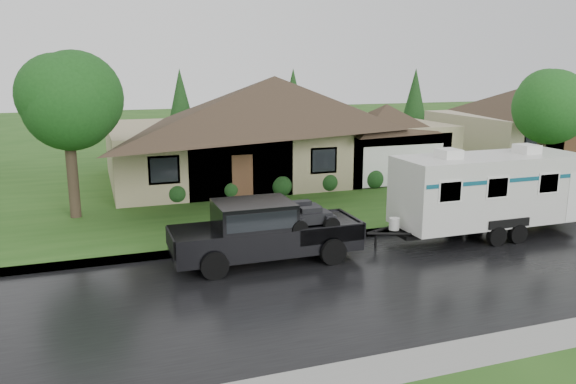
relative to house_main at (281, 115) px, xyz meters
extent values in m
plane|color=#265119|center=(-2.29, -13.84, -3.59)|extent=(140.00, 140.00, 0.00)
cube|color=black|center=(-2.29, -15.84, -3.59)|extent=(140.00, 8.00, 0.01)
cube|color=gray|center=(-2.29, -11.59, -3.52)|extent=(140.00, 0.50, 0.15)
cube|color=#265119|center=(-2.29, 1.16, -3.52)|extent=(140.00, 26.00, 0.15)
cube|color=tan|center=(-0.29, 0.16, -1.94)|extent=(18.00, 10.00, 3.00)
pyramid|color=#36281D|center=(-0.29, 0.16, 2.16)|extent=(19.44, 10.80, 2.60)
cube|color=tan|center=(5.11, -2.84, -2.09)|extent=(5.76, 4.00, 2.70)
cube|color=tan|center=(19.71, 0.66, -1.94)|extent=(14.00, 9.00, 3.00)
pyramid|color=#36281D|center=(19.71, 0.66, 1.86)|extent=(15.12, 9.72, 2.30)
cylinder|color=#382B1E|center=(-10.93, -5.70, -1.96)|extent=(0.44, 0.44, 2.96)
sphere|color=#1F581C|center=(-10.93, -5.70, 1.29)|extent=(4.09, 4.09, 4.09)
cylinder|color=#382B1E|center=(11.23, -7.73, -2.07)|extent=(0.42, 0.42, 2.73)
sphere|color=#236521|center=(11.23, -7.73, 0.92)|extent=(3.77, 3.77, 3.77)
sphere|color=#143814|center=(-6.59, -4.54, -2.94)|extent=(1.00, 1.00, 1.00)
sphere|color=#143814|center=(-4.07, -4.54, -2.94)|extent=(1.00, 1.00, 1.00)
sphere|color=#143814|center=(-1.55, -4.54, -2.94)|extent=(1.00, 1.00, 1.00)
sphere|color=#143814|center=(0.97, -4.54, -2.94)|extent=(1.00, 1.00, 1.00)
sphere|color=#143814|center=(3.49, -4.54, -2.94)|extent=(1.00, 1.00, 1.00)
sphere|color=#143814|center=(6.01, -4.54, -2.94)|extent=(1.00, 1.00, 1.00)
cube|color=black|center=(-4.94, -13.10, -2.79)|extent=(6.13, 2.04, 0.88)
cube|color=black|center=(-7.19, -13.10, -2.52)|extent=(1.64, 1.99, 0.36)
cube|color=black|center=(-5.35, -13.10, -2.01)|extent=(2.45, 1.92, 0.92)
cube|color=black|center=(-5.35, -13.10, -1.96)|extent=(2.25, 1.96, 0.56)
cube|color=black|center=(-2.99, -13.10, -2.59)|extent=(2.25, 1.94, 0.06)
cylinder|color=black|center=(-6.88, -14.10, -3.16)|extent=(0.86, 0.33, 0.86)
cylinder|color=black|center=(-6.88, -12.10, -3.16)|extent=(0.86, 0.33, 0.86)
cylinder|color=black|center=(-2.99, -14.10, -3.16)|extent=(0.86, 0.33, 0.86)
cylinder|color=black|center=(-2.99, -12.10, -3.16)|extent=(0.86, 0.33, 0.86)
cube|color=silver|center=(3.76, -13.10, -1.78)|extent=(7.16, 2.45, 2.50)
cube|color=black|center=(3.76, -13.10, -3.18)|extent=(7.57, 1.23, 0.14)
cube|color=#0E5065|center=(3.76, -13.10, -1.23)|extent=(7.01, 2.47, 0.14)
cube|color=white|center=(1.92, -13.10, -0.36)|extent=(0.72, 0.82, 0.33)
cube|color=white|center=(5.40, -13.10, -0.36)|extent=(0.72, 0.82, 0.33)
cylinder|color=black|center=(3.30, -14.31, -3.23)|extent=(0.72, 0.25, 0.72)
cylinder|color=black|center=(3.30, -11.90, -3.23)|extent=(0.72, 0.25, 0.72)
cylinder|color=black|center=(4.22, -14.31, -3.23)|extent=(0.72, 0.25, 0.72)
cylinder|color=black|center=(4.22, -11.90, -3.23)|extent=(0.72, 0.25, 0.72)
camera|label=1|loc=(-10.09, -29.91, 2.70)|focal=35.00mm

